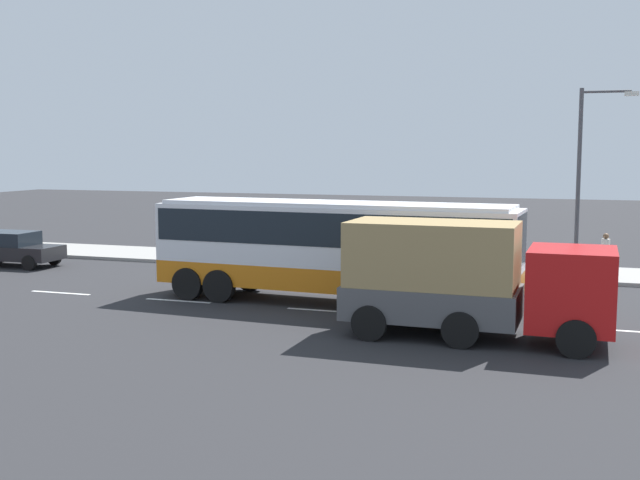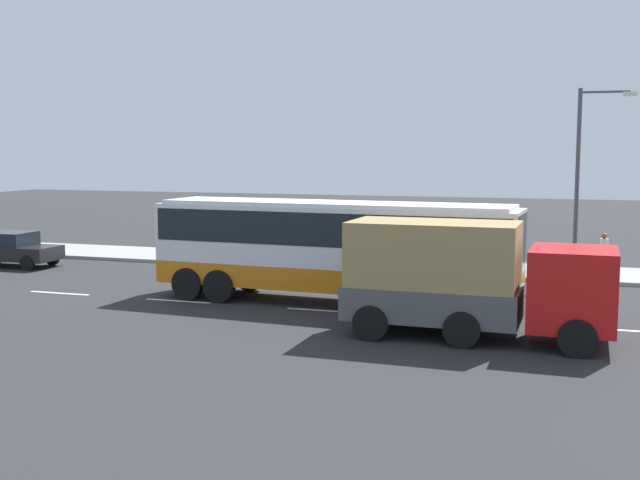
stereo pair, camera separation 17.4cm
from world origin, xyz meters
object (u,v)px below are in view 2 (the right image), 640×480
coach_bus (333,241)px  pedestrian_near_curb (604,251)px  cargo_truck (470,277)px  car_black_sedan (10,248)px  street_lamp (584,169)px

coach_bus → pedestrian_near_curb: (8.66, 7.92, -0.97)m
cargo_truck → pedestrian_near_curb: cargo_truck is taller
car_black_sedan → street_lamp: 24.12m
car_black_sedan → coach_bus: bearing=-13.8°
cargo_truck → pedestrian_near_curb: (3.79, 11.30, -0.54)m
coach_bus → pedestrian_near_curb: bearing=45.7°
coach_bus → cargo_truck: coach_bus is taller
car_black_sedan → pedestrian_near_curb: size_ratio=2.51×
car_black_sedan → street_lamp: (23.63, 3.32, 3.52)m
car_black_sedan → pedestrian_near_curb: (24.51, 4.25, 0.33)m
car_black_sedan → street_lamp: bearing=7.3°
car_black_sedan → pedestrian_near_curb: pedestrian_near_curb is taller
cargo_truck → car_black_sedan: bearing=162.5°
cargo_truck → street_lamp: size_ratio=0.98×
cargo_truck → street_lamp: bearing=75.6°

